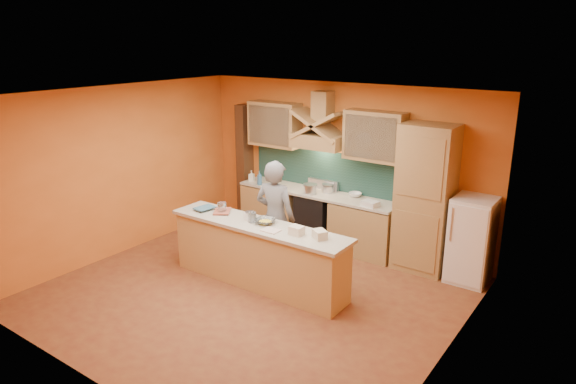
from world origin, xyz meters
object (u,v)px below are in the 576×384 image
Objects in this scene: person at (275,218)px; kitchen_scale at (250,216)px; stove at (316,217)px; mixing_bowl at (265,221)px; fridge at (471,240)px.

kitchen_scale is (-0.18, -0.39, 0.11)m from person.
mixing_bowl reaches higher than stove.
stove is 6.98× the size of kitchen_scale.
fridge is 10.08× the size of kitchen_scale.
person reaches higher than mixing_bowl.
fridge is 3.29m from kitchen_scale.
person reaches higher than fridge.
fridge is (2.70, 0.00, 0.20)m from stove.
stove is 0.50× the size of person.
stove is 1.51m from person.
fridge reaches higher than stove.
person is 6.19× the size of mixing_bowl.
fridge is 3.06m from mixing_bowl.
person is at bearing -150.54° from fridge.
mixing_bowl is at bearing -81.38° from stove.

